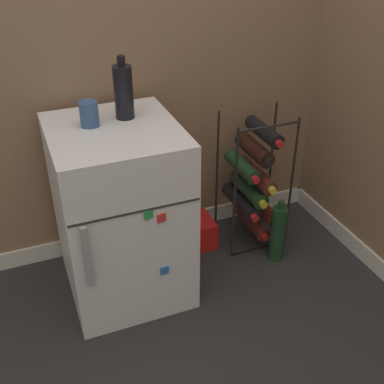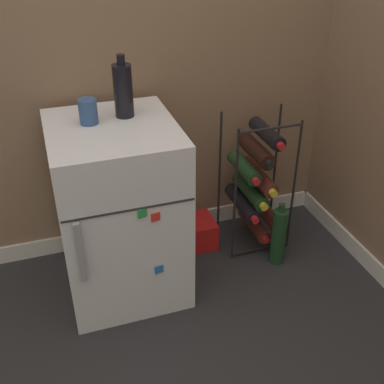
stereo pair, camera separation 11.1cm
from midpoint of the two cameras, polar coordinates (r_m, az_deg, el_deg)
The scene contains 7 objects.
ground_plane at distance 2.23m, azimuth -2.82°, elevation -12.57°, with size 14.00×14.00×0.00m, color #28282B.
mini_fridge at distance 2.10m, azimuth -9.92°, elevation -2.49°, with size 0.51×0.58×0.79m.
wine_rack at distance 2.39m, azimuth 5.87°, elevation 1.21°, with size 0.32×0.33×0.71m.
soda_box at distance 2.49m, azimuth -1.38°, elevation -4.90°, with size 0.22×0.18×0.15m.
fridge_top_cup at distance 1.93m, azimuth -13.74°, elevation 8.97°, with size 0.07×0.07×0.10m.
fridge_top_bottle at distance 1.96m, azimuth -9.77°, elevation 11.64°, with size 0.08×0.08×0.25m.
loose_bottle_floor at distance 2.39m, azimuth 8.82°, elevation -4.84°, with size 0.07×0.07×0.34m.
Camera 1 is at (-0.55, -1.51, 1.55)m, focal length 45.00 mm.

